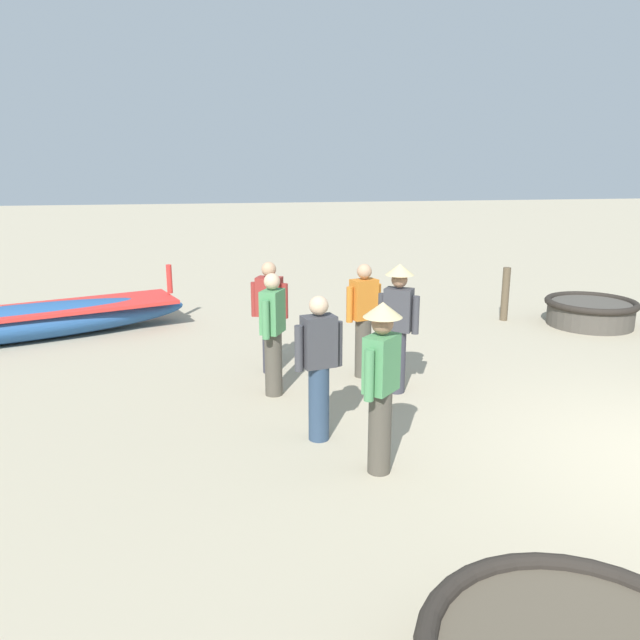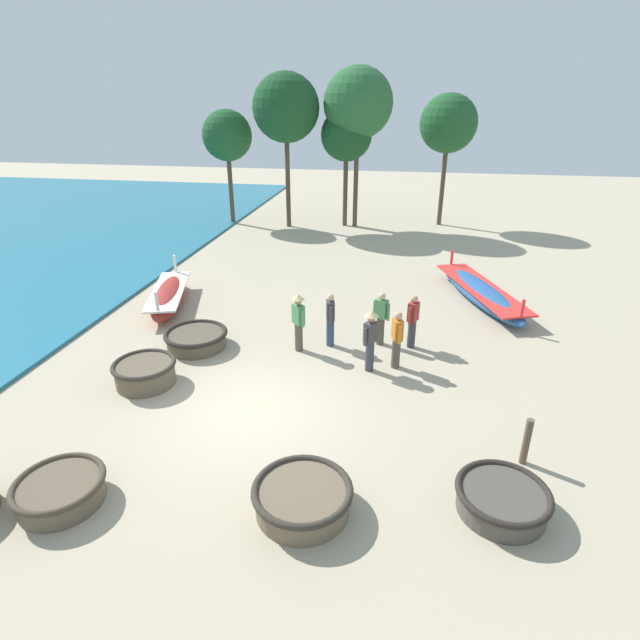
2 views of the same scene
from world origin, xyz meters
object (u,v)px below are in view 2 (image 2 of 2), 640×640
at_px(mooring_post_mid_beach, 526,442).
at_px(tree_center, 346,135).
at_px(fisherman_crouching, 381,317).
at_px(tree_rightmost, 448,124).
at_px(fisherman_standing_right, 413,320).
at_px(tree_tall_back, 227,136).
at_px(long_boat_red_hull, 480,292).
at_px(fisherman_with_hat, 397,338).
at_px(fisherman_by_coracle, 298,319).
at_px(coracle_center, 502,499).
at_px(coracle_far_left, 145,372).
at_px(tree_leftmost, 358,103).
at_px(fisherman_standing_left, 330,318).
at_px(tree_left_mid, 286,108).
at_px(coracle_front_left, 196,338).
at_px(coracle_front_right, 302,497).
at_px(long_boat_white_hull, 169,296).
at_px(coracle_beside_post, 60,490).
at_px(fisherman_hauling, 370,337).

xyz_separation_m(mooring_post_mid_beach, tree_center, (-5.88, 18.71, 4.15)).
distance_m(fisherman_crouching, tree_rightmost, 15.96).
bearing_deg(fisherman_standing_right, tree_tall_back, 126.12).
height_order(long_boat_red_hull, fisherman_with_hat, fisherman_with_hat).
relative_size(fisherman_by_coracle, fisherman_standing_right, 1.06).
bearing_deg(fisherman_by_coracle, coracle_center, -48.30).
distance_m(coracle_far_left, mooring_post_mid_beach, 8.74).
height_order(mooring_post_mid_beach, tree_leftmost, tree_leftmost).
bearing_deg(fisherman_by_coracle, fisherman_standing_right, 13.30).
distance_m(fisherman_standing_left, tree_left_mid, 15.25).
bearing_deg(tree_center, tree_leftmost, -6.01).
xyz_separation_m(coracle_front_left, coracle_center, (7.55, -4.92, -0.00)).
distance_m(coracle_far_left, tree_leftmost, 18.45).
relative_size(tree_rightmost, tree_tall_back, 1.13).
bearing_deg(tree_rightmost, fisherman_by_coracle, -105.73).
bearing_deg(long_boat_red_hull, fisherman_standing_left, -137.35).
bearing_deg(coracle_front_right, tree_tall_back, 112.03).
distance_m(fisherman_by_coracle, tree_rightmost, 17.11).
distance_m(coracle_far_left, tree_rightmost, 20.54).
distance_m(coracle_far_left, tree_left_mid, 17.45).
bearing_deg(fisherman_crouching, long_boat_white_hull, 167.24).
bearing_deg(coracle_beside_post, long_boat_red_hull, 52.94).
xyz_separation_m(coracle_far_left, tree_tall_back, (-3.48, 16.71, 4.26)).
relative_size(fisherman_standing_right, fisherman_standing_left, 1.00).
bearing_deg(tree_center, long_boat_red_hull, -59.33).
bearing_deg(fisherman_standing_left, tree_center, 95.67).
relative_size(fisherman_standing_left, tree_rightmost, 0.23).
relative_size(tree_rightmost, tree_leftmost, 0.84).
distance_m(coracle_far_left, tree_tall_back, 17.59).
xyz_separation_m(long_boat_red_hull, tree_center, (-6.03, 10.18, 4.34)).
height_order(coracle_front_left, long_boat_white_hull, long_boat_white_hull).
relative_size(coracle_front_left, coracle_beside_post, 1.14).
xyz_separation_m(coracle_center, coracle_beside_post, (-7.54, -1.10, -0.00)).
height_order(coracle_center, fisherman_with_hat, fisherman_with_hat).
relative_size(coracle_far_left, fisherman_crouching, 0.98).
bearing_deg(coracle_center, coracle_beside_post, -171.72).
height_order(long_boat_red_hull, fisherman_standing_left, fisherman_standing_left).
height_order(coracle_front_right, fisherman_crouching, fisherman_crouching).
height_order(long_boat_red_hull, long_boat_white_hull, long_boat_white_hull).
bearing_deg(coracle_beside_post, fisherman_crouching, 54.33).
xyz_separation_m(fisherman_standing_left, tree_tall_back, (-7.64, 13.87, 3.75)).
bearing_deg(fisherman_by_coracle, coracle_front_right, -77.31).
relative_size(coracle_front_left, fisherman_standing_left, 1.13).
height_order(coracle_far_left, fisherman_standing_left, fisherman_standing_left).
height_order(coracle_beside_post, tree_rightmost, tree_rightmost).
bearing_deg(fisherman_hauling, fisherman_standing_left, 134.69).
bearing_deg(fisherman_standing_right, coracle_front_left, -170.24).
bearing_deg(tree_leftmost, long_boat_white_hull, -111.73).
height_order(coracle_front_right, long_boat_white_hull, long_boat_white_hull).
height_order(coracle_front_right, tree_leftmost, tree_leftmost).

